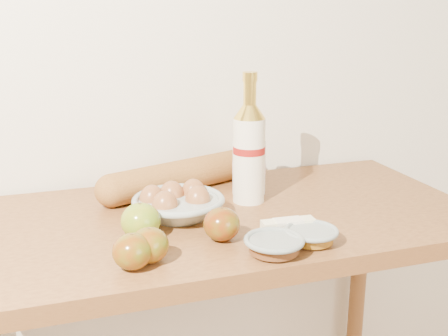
{
  "coord_description": "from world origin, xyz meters",
  "views": [
    {
      "loc": [
        -0.38,
        0.02,
        1.37
      ],
      "look_at": [
        0.0,
        1.15,
        1.02
      ],
      "focal_mm": 45.0,
      "sensor_mm": 36.0,
      "label": 1
    }
  ],
  "objects_px": {
    "table": "(220,263)",
    "baguette": "(182,175)",
    "cream_bottle": "(249,164)",
    "bourbon_bottle": "(249,151)",
    "egg_bowl": "(178,204)"
  },
  "relations": [
    {
      "from": "cream_bottle",
      "to": "baguette",
      "type": "height_order",
      "value": "cream_bottle"
    },
    {
      "from": "table",
      "to": "bourbon_bottle",
      "type": "relative_size",
      "value": 3.78
    },
    {
      "from": "table",
      "to": "bourbon_bottle",
      "type": "bearing_deg",
      "value": 33.88
    },
    {
      "from": "baguette",
      "to": "bourbon_bottle",
      "type": "bearing_deg",
      "value": -64.19
    },
    {
      "from": "cream_bottle",
      "to": "egg_bowl",
      "type": "height_order",
      "value": "cream_bottle"
    },
    {
      "from": "baguette",
      "to": "cream_bottle",
      "type": "bearing_deg",
      "value": -45.53
    },
    {
      "from": "table",
      "to": "baguette",
      "type": "xyz_separation_m",
      "value": [
        -0.04,
        0.2,
        0.16
      ]
    },
    {
      "from": "baguette",
      "to": "egg_bowl",
      "type": "bearing_deg",
      "value": -127.04
    },
    {
      "from": "egg_bowl",
      "to": "table",
      "type": "bearing_deg",
      "value": -10.44
    },
    {
      "from": "bourbon_bottle",
      "to": "cream_bottle",
      "type": "distance_m",
      "value": 0.08
    },
    {
      "from": "table",
      "to": "cream_bottle",
      "type": "height_order",
      "value": "cream_bottle"
    },
    {
      "from": "cream_bottle",
      "to": "egg_bowl",
      "type": "bearing_deg",
      "value": -170.3
    },
    {
      "from": "baguette",
      "to": "table",
      "type": "bearing_deg",
      "value": -98.27
    },
    {
      "from": "table",
      "to": "bourbon_bottle",
      "type": "height_order",
      "value": "bourbon_bottle"
    },
    {
      "from": "bourbon_bottle",
      "to": "egg_bowl",
      "type": "xyz_separation_m",
      "value": [
        -0.19,
        -0.05,
        -0.1
      ]
    }
  ]
}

